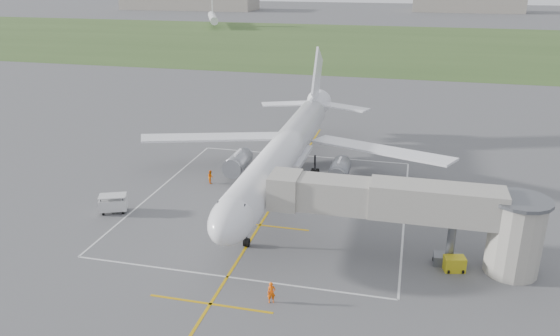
% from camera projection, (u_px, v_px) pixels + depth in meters
% --- Properties ---
extents(ground, '(700.00, 700.00, 0.00)m').
position_uv_depth(ground, '(283.00, 188.00, 63.70)').
color(ground, '#4E4E50').
rests_on(ground, ground).
extents(grass_strip, '(700.00, 120.00, 0.02)m').
position_uv_depth(grass_strip, '(374.00, 44.00, 182.08)').
color(grass_strip, '#385224').
rests_on(grass_strip, ground).
extents(apron_markings, '(28.20, 60.00, 0.01)m').
position_uv_depth(apron_markings, '(271.00, 208.00, 58.40)').
color(apron_markings, '#C8970B').
rests_on(apron_markings, ground).
extents(airliner, '(38.93, 46.75, 13.52)m').
position_uv_depth(airliner, '(285.00, 150.00, 62.86)').
color(airliner, white).
rests_on(airliner, ground).
extents(jet_bridge, '(23.40, 5.00, 7.20)m').
position_uv_depth(jet_bridge, '(426.00, 212.00, 46.25)').
color(jet_bridge, '#A4A094').
rests_on(jet_bridge, ground).
extents(gpu_unit, '(1.95, 1.56, 1.30)m').
position_uv_depth(gpu_unit, '(454.00, 264.00, 46.22)').
color(gpu_unit, '#B1A216').
rests_on(gpu_unit, ground).
extents(baggage_cart, '(3.19, 2.59, 1.93)m').
position_uv_depth(baggage_cart, '(113.00, 204.00, 57.15)').
color(baggage_cart, silver).
rests_on(baggage_cart, ground).
extents(ramp_worker_nose, '(0.75, 0.63, 1.74)m').
position_uv_depth(ramp_worker_nose, '(271.00, 293.00, 41.76)').
color(ramp_worker_nose, '#FF5A08').
rests_on(ramp_worker_nose, ground).
extents(ramp_worker_wing, '(0.97, 0.99, 1.62)m').
position_uv_depth(ramp_worker_wing, '(211.00, 177.00, 64.94)').
color(ramp_worker_wing, orange).
rests_on(ramp_worker_wing, ground).
extents(distant_hangars, '(345.00, 49.00, 12.00)m').
position_uv_depth(distant_hangars, '(365.00, 2.00, 307.00)').
color(distant_hangars, gray).
rests_on(distant_hangars, ground).
extents(distant_aircraft, '(180.16, 48.16, 8.85)m').
position_uv_depth(distant_aircraft, '(403.00, 20.00, 226.00)').
color(distant_aircraft, white).
rests_on(distant_aircraft, ground).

